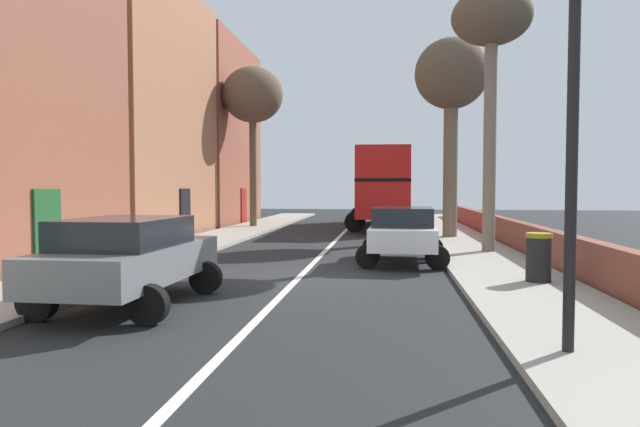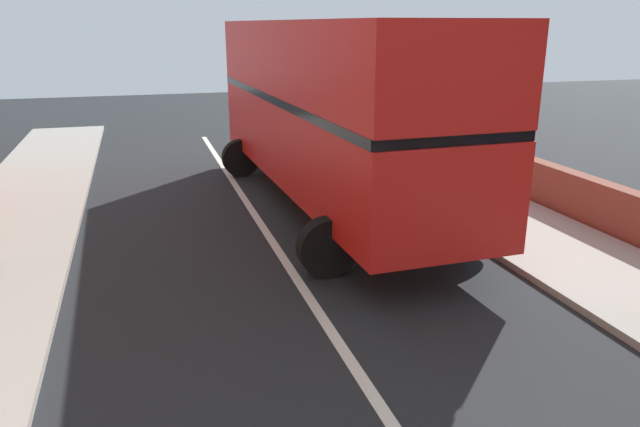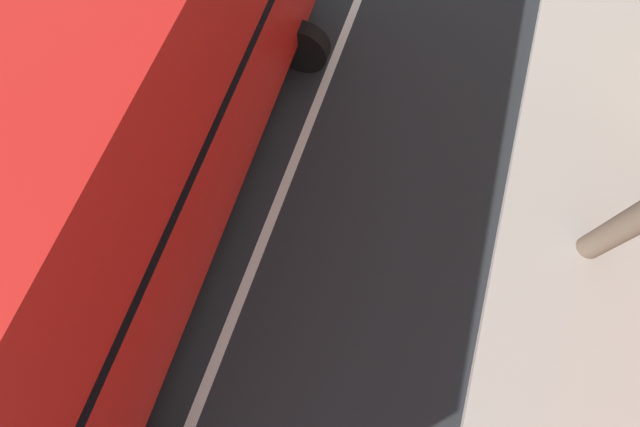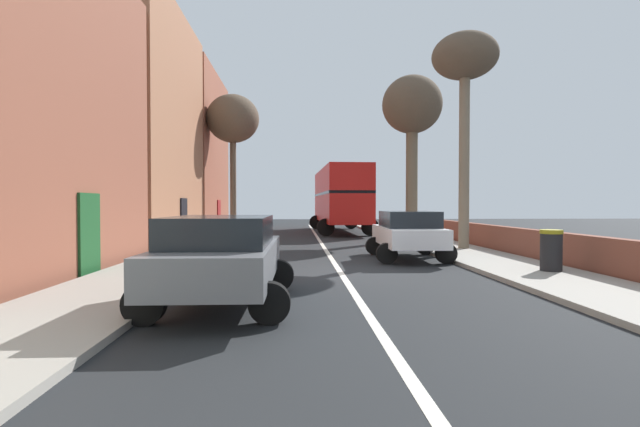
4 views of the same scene
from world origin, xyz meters
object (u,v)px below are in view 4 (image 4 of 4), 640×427
at_px(street_tree_right_3, 412,110).
at_px(litter_bin_right, 551,250).
at_px(parked_car_white_right_0, 408,232).
at_px(street_tree_right_1, 465,65).
at_px(double_decker_bus, 340,196).
at_px(street_tree_left_2, 233,121).
at_px(parked_car_grey_left_2, 222,254).

relative_size(street_tree_right_3, litter_bin_right, 7.76).
relative_size(parked_car_white_right_0, street_tree_right_3, 0.49).
distance_m(parked_car_white_right_0, street_tree_right_1, 7.18).
bearing_deg(double_decker_bus, street_tree_right_1, -73.56).
bearing_deg(double_decker_bus, street_tree_left_2, -167.10).
bearing_deg(parked_car_grey_left_2, street_tree_right_3, 62.98).
bearing_deg(litter_bin_right, street_tree_right_3, 93.46).
bearing_deg(litter_bin_right, street_tree_right_1, 90.33).
bearing_deg(double_decker_bus, parked_car_white_right_0, -86.83).
distance_m(parked_car_grey_left_2, street_tree_right_3, 16.67).
bearing_deg(parked_car_grey_left_2, litter_bin_right, 20.57).
height_order(parked_car_white_right_0, street_tree_left_2, street_tree_left_2).
relative_size(double_decker_bus, parked_car_grey_left_2, 2.52).
xyz_separation_m(street_tree_right_1, litter_bin_right, (0.03, -5.79, -6.46)).
xyz_separation_m(street_tree_left_2, litter_bin_right, (10.29, -16.35, -6.25)).
height_order(street_tree_right_1, street_tree_right_3, street_tree_right_1).
bearing_deg(parked_car_grey_left_2, double_decker_bus, 78.59).
bearing_deg(double_decker_bus, street_tree_right_3, -66.75).
distance_m(parked_car_white_right_0, litter_bin_right, 4.46).
bearing_deg(street_tree_right_1, street_tree_left_2, 134.16).
bearing_deg(street_tree_left_2, double_decker_bus, 12.90).
bearing_deg(street_tree_right_1, parked_car_white_right_0, -140.03).
bearing_deg(parked_car_white_right_0, street_tree_right_3, 74.31).
bearing_deg(street_tree_left_2, street_tree_right_3, -28.82).
distance_m(street_tree_right_1, litter_bin_right, 8.68).
xyz_separation_m(street_tree_right_1, street_tree_left_2, (-10.25, 10.56, -0.22)).
bearing_deg(parked_car_white_right_0, parked_car_grey_left_2, -128.03).
xyz_separation_m(double_decker_bus, parked_car_white_right_0, (0.80, -14.41, -1.45)).
relative_size(parked_car_white_right_0, litter_bin_right, 3.78).
relative_size(double_decker_bus, street_tree_right_3, 1.32).
relative_size(double_decker_bus, street_tree_left_2, 1.28).
xyz_separation_m(double_decker_bus, street_tree_right_3, (2.93, -6.82, 4.17)).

